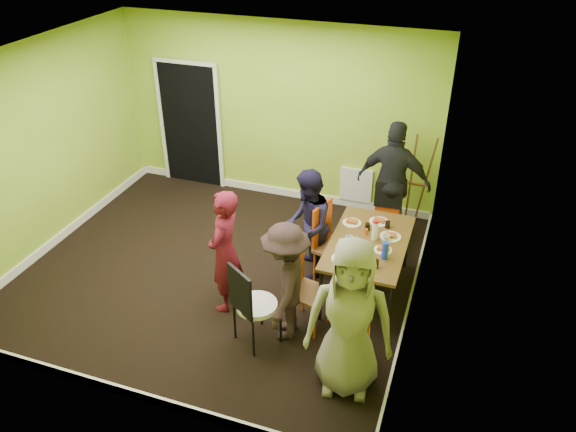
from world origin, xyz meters
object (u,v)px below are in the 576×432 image
chair_back_end (388,201)px  easel (411,182)px  person_left_near (286,283)px  person_left_far (308,226)px  person_standing (225,251)px  orange_bottle (366,232)px  thermos (375,231)px  blue_bottle (385,251)px  chair_left_near (303,284)px  dining_table (369,245)px  person_back_end (394,182)px  chair_front_end (351,330)px  person_front_end (350,319)px  chair_bentwood (251,302)px  chair_left_far (330,240)px

chair_back_end → easel: (0.23, 0.53, 0.08)m
person_left_near → person_left_far: bearing=176.8°
person_standing → person_left_far: bearing=139.7°
orange_bottle → person_standing: bearing=-147.1°
chair_back_end → person_left_near: size_ratio=0.64×
chair_back_end → thermos: thermos is taller
person_standing → blue_bottle: bearing=104.2°
chair_left_near → thermos: bearing=156.9°
dining_table → orange_bottle: orange_bottle is taller
blue_bottle → person_back_end: person_back_end is taller
easel → person_left_far: 1.94m
chair_left_near → blue_bottle: bearing=134.5°
chair_front_end → person_front_end: size_ratio=0.53×
chair_bentwood → person_front_end: bearing=20.8°
person_left_far → person_left_near: bearing=-10.9°
chair_bentwood → easel: 3.30m
person_left_far → chair_back_end: bearing=126.9°
chair_bentwood → person_left_near: size_ratio=0.73×
person_back_end → person_front_end: (0.09, -2.93, -0.01)m
dining_table → thermos: 0.19m
person_left_near → thermos: bearing=137.8°
chair_back_end → thermos: size_ratio=3.98×
chair_back_end → person_left_near: bearing=68.7°
blue_bottle → person_left_far: size_ratio=0.15×
chair_back_end → blue_bottle: bearing=94.5°
chair_left_near → chair_bentwood: (-0.42, -0.51, 0.02)m
chair_left_far → easel: bearing=170.8°
chair_front_end → person_back_end: 2.72m
chair_bentwood → person_front_end: 1.19m
orange_bottle → person_left_near: bearing=-117.7°
person_front_end → chair_back_end: bearing=83.4°
dining_table → blue_bottle: (0.24, -0.29, 0.16)m
orange_bottle → person_left_far: person_left_far is taller
person_standing → person_left_near: size_ratio=1.08×
chair_bentwood → person_left_near: 0.43m
easel → orange_bottle: easel is taller
person_left_near → person_back_end: person_back_end is taller
chair_left_near → easel: easel is taller
blue_bottle → orange_bottle: blue_bottle is taller
chair_front_end → blue_bottle: 1.10m
person_standing → easel: bearing=143.3°
chair_left_near → person_back_end: 2.28m
dining_table → chair_bentwood: 1.65m
dining_table → person_left_far: (-0.80, 0.11, 0.05)m
blue_bottle → orange_bottle: 0.54m
easel → blue_bottle: bearing=-90.3°
dining_table → person_left_near: person_left_near is taller
person_standing → person_front_end: size_ratio=0.89×
chair_back_end → orange_bottle: size_ratio=12.88×
person_standing → person_back_end: size_ratio=0.88×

